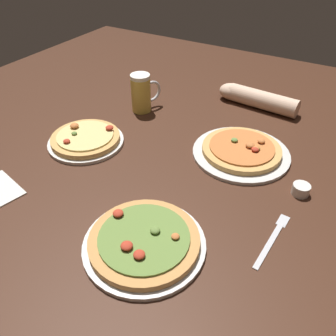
% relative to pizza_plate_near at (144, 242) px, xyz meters
% --- Properties ---
extents(ground_plane, '(2.40, 2.40, 0.03)m').
position_rel_pizza_plate_near_xyz_m(ground_plane, '(-0.10, 0.28, -0.03)').
color(ground_plane, '#3D2114').
extents(pizza_plate_near, '(0.31, 0.31, 0.05)m').
position_rel_pizza_plate_near_xyz_m(pizza_plate_near, '(0.00, 0.00, 0.00)').
color(pizza_plate_near, silver).
rests_on(pizza_plate_near, ground_plane).
extents(pizza_plate_far, '(0.33, 0.33, 0.05)m').
position_rel_pizza_plate_near_xyz_m(pizza_plate_far, '(0.07, 0.49, -0.00)').
color(pizza_plate_far, silver).
rests_on(pizza_plate_far, ground_plane).
extents(pizza_plate_side, '(0.27, 0.27, 0.05)m').
position_rel_pizza_plate_near_xyz_m(pizza_plate_side, '(-0.43, 0.28, 0.00)').
color(pizza_plate_side, silver).
rests_on(pizza_plate_side, ground_plane).
extents(beer_mug_dark, '(0.08, 0.13, 0.15)m').
position_rel_pizza_plate_near_xyz_m(beer_mug_dark, '(-0.40, 0.59, 0.06)').
color(beer_mug_dark, gold).
rests_on(beer_mug_dark, ground_plane).
extents(ramekin_butter, '(0.05, 0.05, 0.03)m').
position_rel_pizza_plate_near_xyz_m(ramekin_butter, '(0.29, 0.39, -0.00)').
color(ramekin_butter, silver).
rests_on(ramekin_butter, ground_plane).
extents(fork_left, '(0.04, 0.21, 0.01)m').
position_rel_pizza_plate_near_xyz_m(fork_left, '(0.27, 0.18, -0.01)').
color(fork_left, silver).
rests_on(fork_left, ground_plane).
extents(diner_arm, '(0.34, 0.10, 0.07)m').
position_rel_pizza_plate_near_xyz_m(diner_arm, '(-0.02, 0.85, 0.02)').
color(diner_arm, beige).
rests_on(diner_arm, ground_plane).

